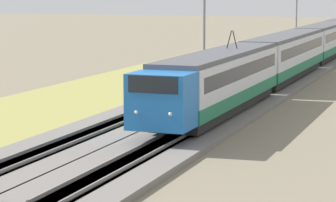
% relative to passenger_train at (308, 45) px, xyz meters
% --- Properties ---
extents(ballast_main, '(240.00, 4.40, 0.30)m').
position_rel_passenger_train_xyz_m(ballast_main, '(-8.99, 4.30, -2.15)').
color(ballast_main, slate).
rests_on(ballast_main, ground).
extents(ballast_adjacent, '(240.00, 4.40, 0.30)m').
position_rel_passenger_train_xyz_m(ballast_adjacent, '(-8.99, -0.00, -2.15)').
color(ballast_adjacent, slate).
rests_on(ballast_adjacent, ground).
extents(track_main, '(240.00, 1.57, 0.45)m').
position_rel_passenger_train_xyz_m(track_main, '(-8.99, 4.30, -2.14)').
color(track_main, '#4C4238').
rests_on(track_main, ground).
extents(track_adjacent, '(240.00, 1.57, 0.45)m').
position_rel_passenger_train_xyz_m(track_adjacent, '(-8.99, -0.00, -2.14)').
color(track_adjacent, '#4C4238').
rests_on(track_adjacent, ground).
extents(grass_verge, '(240.00, 11.93, 0.12)m').
position_rel_passenger_train_xyz_m(grass_verge, '(-8.99, 10.17, -2.24)').
color(grass_verge, '#99934C').
rests_on(grass_verge, ground).
extents(passenger_train, '(79.56, 3.00, 4.94)m').
position_rel_passenger_train_xyz_m(passenger_train, '(0.00, 0.00, 0.00)').
color(passenger_train, blue).
rests_on(passenger_train, ground).
extents(catenary_mast_mid, '(0.22, 2.56, 8.27)m').
position_rel_passenger_train_xyz_m(catenary_mast_mid, '(-10.22, 6.77, 1.98)').
color(catenary_mast_mid, slate).
rests_on(catenary_mast_mid, ground).
extents(catenary_mast_far, '(0.22, 2.56, 8.98)m').
position_rel_passenger_train_xyz_m(catenary_mast_far, '(30.43, 6.78, 2.33)').
color(catenary_mast_far, slate).
rests_on(catenary_mast_far, ground).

